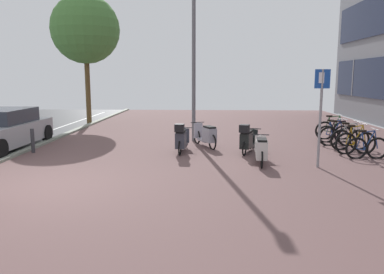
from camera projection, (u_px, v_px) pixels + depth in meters
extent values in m
cube|color=brown|center=(262.00, 192.00, 8.13)|extent=(14.40, 40.00, 0.05)
cube|color=slate|center=(353.00, 78.00, 22.04)|extent=(0.10, 0.12, 2.08)
torus|color=black|center=(356.00, 149.00, 11.29)|extent=(0.69, 0.11, 0.68)
torus|color=black|center=(377.00, 148.00, 11.30)|extent=(0.69, 0.11, 0.68)
cylinder|color=navy|center=(370.00, 140.00, 11.26)|extent=(0.31, 0.06, 0.60)
cylinder|color=navy|center=(363.00, 141.00, 11.26)|extent=(0.14, 0.04, 0.54)
cylinder|color=navy|center=(369.00, 132.00, 11.22)|extent=(0.39, 0.06, 0.08)
cylinder|color=navy|center=(360.00, 149.00, 11.30)|extent=(0.25, 0.04, 0.07)
cylinder|color=navy|center=(359.00, 140.00, 11.25)|extent=(0.17, 0.04, 0.50)
cylinder|color=navy|center=(376.00, 140.00, 11.26)|extent=(0.15, 0.04, 0.54)
cube|color=black|center=(362.00, 131.00, 11.21)|extent=(0.23, 0.10, 0.06)
cylinder|color=#ADADB2|center=(375.00, 129.00, 11.21)|extent=(0.05, 0.48, 0.02)
torus|color=black|center=(346.00, 144.00, 11.97)|extent=(0.74, 0.18, 0.74)
torus|color=black|center=(365.00, 143.00, 12.03)|extent=(0.74, 0.18, 0.74)
cylinder|color=#BA8815|center=(358.00, 135.00, 11.96)|extent=(0.32, 0.08, 0.65)
cylinder|color=#BA8815|center=(352.00, 136.00, 11.95)|extent=(0.14, 0.06, 0.59)
cylinder|color=#BA8815|center=(357.00, 126.00, 11.91)|extent=(0.40, 0.09, 0.09)
cylinder|color=#BA8815|center=(350.00, 144.00, 11.98)|extent=(0.26, 0.06, 0.08)
cylinder|color=#BA8815|center=(349.00, 135.00, 11.93)|extent=(0.17, 0.05, 0.54)
cylinder|color=#BA8815|center=(364.00, 134.00, 11.98)|extent=(0.15, 0.05, 0.59)
cube|color=black|center=(351.00, 126.00, 11.89)|extent=(0.23, 0.12, 0.06)
cylinder|color=#ADADB2|center=(363.00, 124.00, 11.92)|extent=(0.09, 0.48, 0.02)
torus|color=black|center=(341.00, 140.00, 12.69)|extent=(0.73, 0.14, 0.73)
torus|color=black|center=(359.00, 140.00, 12.72)|extent=(0.73, 0.14, 0.73)
cylinder|color=#B3B4B6|center=(352.00, 132.00, 12.66)|extent=(0.32, 0.07, 0.64)
cylinder|color=#B3B4B6|center=(347.00, 133.00, 12.66)|extent=(0.14, 0.05, 0.58)
cylinder|color=#B3B4B6|center=(351.00, 124.00, 12.62)|extent=(0.39, 0.07, 0.09)
cylinder|color=#B3B4B6|center=(344.00, 141.00, 12.70)|extent=(0.25, 0.05, 0.08)
cylinder|color=#B3B4B6|center=(343.00, 132.00, 12.65)|extent=(0.17, 0.04, 0.53)
cylinder|color=#B3B4B6|center=(358.00, 131.00, 12.67)|extent=(0.15, 0.04, 0.58)
cube|color=black|center=(346.00, 123.00, 12.60)|extent=(0.23, 0.11, 0.06)
cylinder|color=#ADADB2|center=(357.00, 122.00, 12.61)|extent=(0.07, 0.48, 0.02)
torus|color=black|center=(329.00, 137.00, 13.44)|extent=(0.73, 0.09, 0.72)
torus|color=black|center=(348.00, 137.00, 13.39)|extent=(0.73, 0.09, 0.72)
cylinder|color=black|center=(341.00, 129.00, 13.37)|extent=(0.32, 0.05, 0.63)
cylinder|color=black|center=(335.00, 130.00, 13.38)|extent=(0.14, 0.04, 0.58)
cylinder|color=black|center=(340.00, 121.00, 13.33)|extent=(0.40, 0.05, 0.08)
cylinder|color=black|center=(332.00, 137.00, 13.43)|extent=(0.26, 0.04, 0.08)
cylinder|color=black|center=(331.00, 129.00, 13.39)|extent=(0.17, 0.03, 0.53)
cylinder|color=black|center=(347.00, 129.00, 13.35)|extent=(0.15, 0.03, 0.58)
cube|color=black|center=(334.00, 121.00, 13.34)|extent=(0.22, 0.10, 0.06)
cylinder|color=#ADADB2|center=(345.00, 119.00, 13.30)|extent=(0.04, 0.48, 0.02)
torus|color=black|center=(326.00, 134.00, 14.11)|extent=(0.68, 0.10, 0.68)
torus|color=black|center=(343.00, 134.00, 14.12)|extent=(0.68, 0.10, 0.68)
cylinder|color=navy|center=(336.00, 128.00, 14.08)|extent=(0.31, 0.05, 0.59)
cylinder|color=navy|center=(331.00, 128.00, 14.08)|extent=(0.14, 0.04, 0.54)
cylinder|color=navy|center=(335.00, 121.00, 14.04)|extent=(0.38, 0.06, 0.08)
cylinder|color=navy|center=(329.00, 135.00, 14.12)|extent=(0.24, 0.04, 0.07)
cylinder|color=navy|center=(328.00, 128.00, 14.08)|extent=(0.16, 0.03, 0.49)
cylinder|color=navy|center=(341.00, 127.00, 14.08)|extent=(0.14, 0.04, 0.54)
cube|color=black|center=(330.00, 120.00, 14.03)|extent=(0.22, 0.10, 0.06)
cylinder|color=#ADADB2|center=(341.00, 119.00, 14.03)|extent=(0.05, 0.48, 0.02)
torus|color=black|center=(325.00, 131.00, 14.82)|extent=(0.75, 0.08, 0.75)
torus|color=black|center=(342.00, 131.00, 14.80)|extent=(0.75, 0.08, 0.75)
cylinder|color=#316237|center=(336.00, 124.00, 14.76)|extent=(0.34, 0.04, 0.66)
cylinder|color=#316237|center=(330.00, 125.00, 14.77)|extent=(0.15, 0.04, 0.60)
cylinder|color=#316237|center=(335.00, 116.00, 14.72)|extent=(0.42, 0.04, 0.09)
cylinder|color=#316237|center=(328.00, 131.00, 14.82)|extent=(0.27, 0.03, 0.08)
cylinder|color=#316237|center=(327.00, 124.00, 14.77)|extent=(0.18, 0.03, 0.55)
cylinder|color=#316237|center=(341.00, 123.00, 14.75)|extent=(0.15, 0.03, 0.60)
cube|color=black|center=(329.00, 116.00, 14.72)|extent=(0.22, 0.09, 0.06)
cylinder|color=#ADADB2|center=(340.00, 115.00, 14.70)|extent=(0.03, 0.48, 0.02)
torus|color=black|center=(244.00, 149.00, 11.78)|extent=(0.20, 0.46, 0.48)
torus|color=black|center=(253.00, 142.00, 12.98)|extent=(0.20, 0.46, 0.48)
cube|color=black|center=(249.00, 146.00, 12.38)|extent=(0.51, 0.79, 0.08)
cube|color=black|center=(246.00, 140.00, 11.96)|extent=(0.47, 0.64, 0.48)
cube|color=black|center=(246.00, 132.00, 11.92)|extent=(0.42, 0.58, 0.06)
cylinder|color=black|center=(253.00, 135.00, 12.92)|extent=(0.11, 0.14, 0.48)
cube|color=black|center=(253.00, 136.00, 12.86)|extent=(0.33, 0.18, 0.47)
cylinder|color=black|center=(253.00, 129.00, 12.86)|extent=(0.50, 0.20, 0.03)
cube|color=black|center=(244.00, 128.00, 11.63)|extent=(0.36, 0.36, 0.24)
torus|color=black|center=(212.00, 142.00, 12.74)|extent=(0.29, 0.52, 0.55)
torus|color=black|center=(197.00, 137.00, 13.91)|extent=(0.29, 0.52, 0.55)
cube|color=#A9A7B5|center=(204.00, 140.00, 13.33)|extent=(0.57, 0.77, 0.08)
cube|color=#A9A7B5|center=(209.00, 135.00, 12.91)|extent=(0.52, 0.64, 0.49)
cube|color=black|center=(210.00, 127.00, 12.87)|extent=(0.46, 0.58, 0.06)
cylinder|color=#A9A7B5|center=(197.00, 130.00, 13.84)|extent=(0.12, 0.14, 0.55)
cube|color=#A9A7B5|center=(198.00, 130.00, 13.78)|extent=(0.32, 0.21, 0.54)
cylinder|color=black|center=(198.00, 122.00, 13.77)|extent=(0.48, 0.25, 0.03)
torus|color=black|center=(262.00, 160.00, 10.15)|extent=(0.10, 0.50, 0.50)
torus|color=black|center=(260.00, 150.00, 11.42)|extent=(0.10, 0.50, 0.50)
cube|color=silver|center=(261.00, 156.00, 10.79)|extent=(0.35, 0.75, 0.08)
cube|color=silver|center=(262.00, 150.00, 10.35)|extent=(0.35, 0.59, 0.50)
cube|color=black|center=(262.00, 140.00, 10.30)|extent=(0.31, 0.54, 0.06)
cylinder|color=silver|center=(260.00, 143.00, 11.36)|extent=(0.08, 0.13, 0.50)
cube|color=silver|center=(260.00, 144.00, 11.29)|extent=(0.33, 0.11, 0.49)
cylinder|color=black|center=(260.00, 135.00, 11.29)|extent=(0.52, 0.08, 0.03)
torus|color=black|center=(180.00, 148.00, 11.78)|extent=(0.08, 0.50, 0.50)
torus|color=black|center=(185.00, 141.00, 13.01)|extent=(0.08, 0.50, 0.50)
cube|color=#353843|center=(183.00, 145.00, 12.40)|extent=(0.33, 0.72, 0.08)
cube|color=#353843|center=(181.00, 140.00, 11.96)|extent=(0.34, 0.57, 0.50)
cube|color=black|center=(181.00, 131.00, 11.92)|extent=(0.29, 0.52, 0.06)
cylinder|color=#353843|center=(185.00, 135.00, 12.95)|extent=(0.08, 0.12, 0.50)
cube|color=#353843|center=(185.00, 136.00, 12.88)|extent=(0.32, 0.10, 0.49)
cylinder|color=black|center=(185.00, 128.00, 12.88)|extent=(0.52, 0.06, 0.03)
cube|color=black|center=(179.00, 128.00, 11.62)|extent=(0.30, 0.30, 0.24)
cube|color=#A7A7AB|center=(1.00, 134.00, 12.79)|extent=(1.81, 4.31, 0.69)
cube|color=#282D38|center=(3.00, 116.00, 12.91)|extent=(1.52, 2.25, 0.48)
cylinder|color=black|center=(3.00, 133.00, 14.48)|extent=(0.20, 0.62, 0.62)
cylinder|color=black|center=(47.00, 133.00, 14.41)|extent=(0.20, 0.62, 0.62)
cylinder|color=black|center=(0.00, 149.00, 11.18)|extent=(0.20, 0.62, 0.62)
cylinder|color=gray|center=(320.00, 119.00, 10.05)|extent=(0.07, 0.07, 2.64)
cube|color=#1A48A5|center=(322.00, 79.00, 9.86)|extent=(0.40, 0.02, 0.50)
cube|color=white|center=(322.00, 78.00, 9.85)|extent=(0.14, 0.01, 0.28)
cylinder|color=slate|center=(194.00, 55.00, 13.97)|extent=(0.14, 0.14, 6.48)
cylinder|color=brown|center=(88.00, 89.00, 19.39)|extent=(0.25, 0.25, 3.61)
sphere|color=#487B39|center=(85.00, 29.00, 18.91)|extent=(3.44, 3.44, 3.44)
cylinder|color=#38383D|center=(33.00, 141.00, 12.17)|extent=(0.12, 0.12, 0.78)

